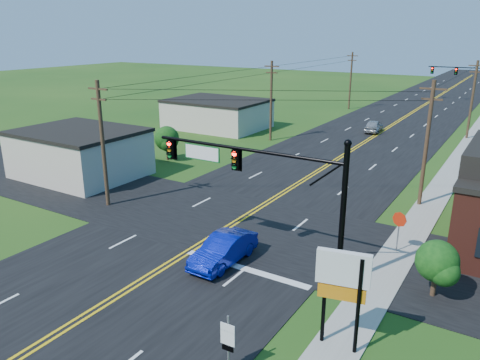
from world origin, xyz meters
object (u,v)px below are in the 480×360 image
Objects in this scene: signal_mast_far at (461,76)px; blue_car at (224,250)px; stop_sign at (399,223)px; route_sign at (228,340)px; signal_mast_main at (261,181)px.

blue_car is at bearing -91.42° from signal_mast_far.
signal_mast_far is 4.46× the size of stop_sign.
signal_mast_far is 80.14m from route_sign.
stop_sign is (5.88, -66.65, -2.77)m from signal_mast_far.
signal_mast_far is 73.12m from blue_car.
route_sign reaches higher than blue_car.
blue_car is at bearing -149.71° from signal_mast_main.
blue_car is 1.91× the size of stop_sign.
route_sign is (3.06, -80.02, -3.16)m from signal_mast_far.
route_sign is at bearing -68.48° from signal_mast_main.
blue_car is (-1.81, -73.00, -3.77)m from signal_mast_far.
signal_mast_far is (0.10, 72.00, -0.20)m from signal_mast_main.
blue_car is 1.99× the size of route_sign.
blue_car is at bearing -122.73° from stop_sign.
route_sign is (4.87, -7.02, 0.61)m from blue_car.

